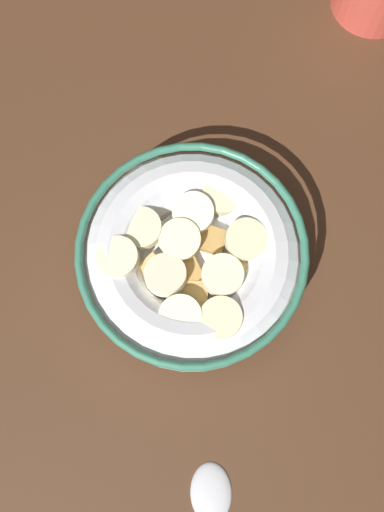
# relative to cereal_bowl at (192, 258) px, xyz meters

# --- Properties ---
(ground_plane) EXTENTS (1.37, 1.37, 0.02)m
(ground_plane) POSITION_rel_cereal_bowl_xyz_m (-0.00, 0.00, -0.03)
(ground_plane) COLOR #472B19
(cereal_bowl) EXTENTS (0.16, 0.16, 0.05)m
(cereal_bowl) POSITION_rel_cereal_bowl_xyz_m (0.00, 0.00, 0.00)
(cereal_bowl) COLOR silver
(cereal_bowl) RESTS_ON ground_plane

